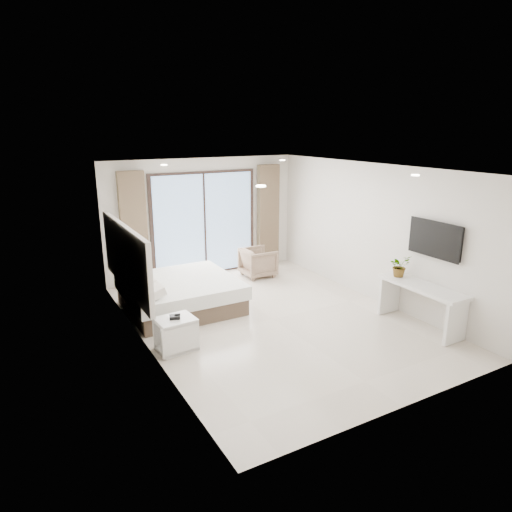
{
  "coord_description": "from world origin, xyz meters",
  "views": [
    {
      "loc": [
        -4.01,
        -6.51,
        3.35
      ],
      "look_at": [
        -0.13,
        0.4,
        1.11
      ],
      "focal_mm": 32.0,
      "sensor_mm": 36.0,
      "label": 1
    }
  ],
  "objects_px": {
    "bed": "(180,294)",
    "armchair": "(258,261)",
    "nightstand": "(176,334)",
    "console_desk": "(421,296)"
  },
  "relations": [
    {
      "from": "bed",
      "to": "nightstand",
      "type": "height_order",
      "value": "bed"
    },
    {
      "from": "nightstand",
      "to": "armchair",
      "type": "bearing_deg",
      "value": 36.91
    },
    {
      "from": "nightstand",
      "to": "armchair",
      "type": "xyz_separation_m",
      "value": [
        2.93,
        2.57,
        0.1
      ]
    },
    {
      "from": "bed",
      "to": "armchair",
      "type": "xyz_separation_m",
      "value": [
        2.29,
        1.01,
        0.06
      ]
    },
    {
      "from": "bed",
      "to": "console_desk",
      "type": "distance_m",
      "value": 4.37
    },
    {
      "from": "nightstand",
      "to": "armchair",
      "type": "distance_m",
      "value": 3.9
    },
    {
      "from": "bed",
      "to": "nightstand",
      "type": "xyz_separation_m",
      "value": [
        -0.64,
        -1.57,
        -0.04
      ]
    },
    {
      "from": "console_desk",
      "to": "armchair",
      "type": "xyz_separation_m",
      "value": [
        -1.04,
        3.83,
        -0.2
      ]
    },
    {
      "from": "bed",
      "to": "armchair",
      "type": "height_order",
      "value": "armchair"
    },
    {
      "from": "armchair",
      "to": "nightstand",
      "type": "bearing_deg",
      "value": 132.65
    }
  ]
}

